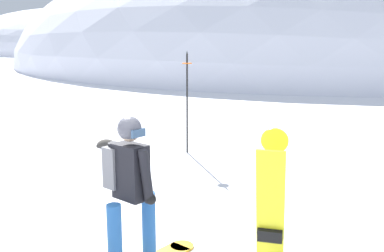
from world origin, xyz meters
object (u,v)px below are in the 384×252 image
(snowboarder_main, at_px, (129,191))
(rock_dark, at_px, (106,146))
(spare_snowboard, at_px, (271,207))
(piste_marker_near, at_px, (187,96))

(snowboarder_main, distance_m, rock_dark, 5.68)
(snowboarder_main, bearing_deg, rock_dark, 117.64)
(spare_snowboard, xyz_separation_m, piste_marker_near, (-2.16, 4.73, 0.41))
(piste_marker_near, bearing_deg, spare_snowboard, -65.44)
(spare_snowboard, distance_m, rock_dark, 6.33)
(spare_snowboard, bearing_deg, rock_dark, 130.23)
(spare_snowboard, bearing_deg, snowboarder_main, -173.10)
(piste_marker_near, distance_m, rock_dark, 2.25)
(snowboarder_main, bearing_deg, piste_marker_near, 98.23)
(snowboarder_main, xyz_separation_m, piste_marker_near, (-0.71, 4.90, 0.30))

